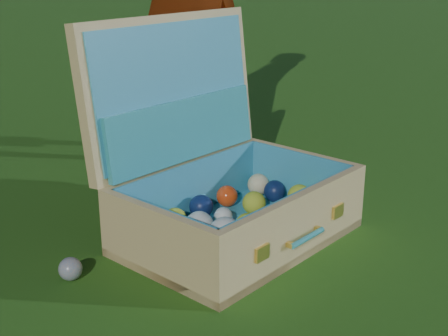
# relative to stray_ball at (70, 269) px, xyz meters

# --- Properties ---
(ground) EXTENTS (60.00, 60.00, 0.00)m
(ground) POSITION_rel_stray_ball_xyz_m (0.63, 0.01, -0.03)
(ground) COLOR #215114
(ground) RESTS_ON ground
(stray_ball) EXTENTS (0.06, 0.06, 0.06)m
(stray_ball) POSITION_rel_stray_ball_xyz_m (0.00, 0.00, 0.00)
(stray_ball) COLOR teal
(stray_ball) RESTS_ON ground
(suitcase) EXTENTS (0.80, 0.73, 0.64)m
(suitcase) POSITION_rel_stray_ball_xyz_m (0.48, 0.07, 0.15)
(suitcase) COLOR #D6B573
(suitcase) RESTS_ON ground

